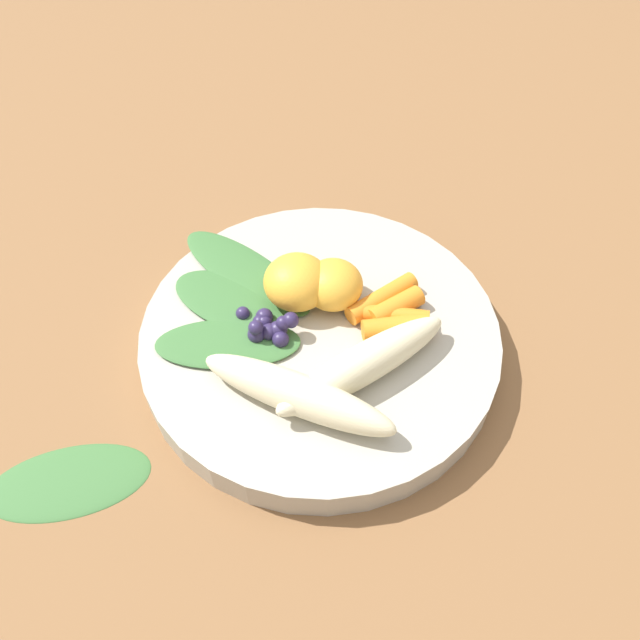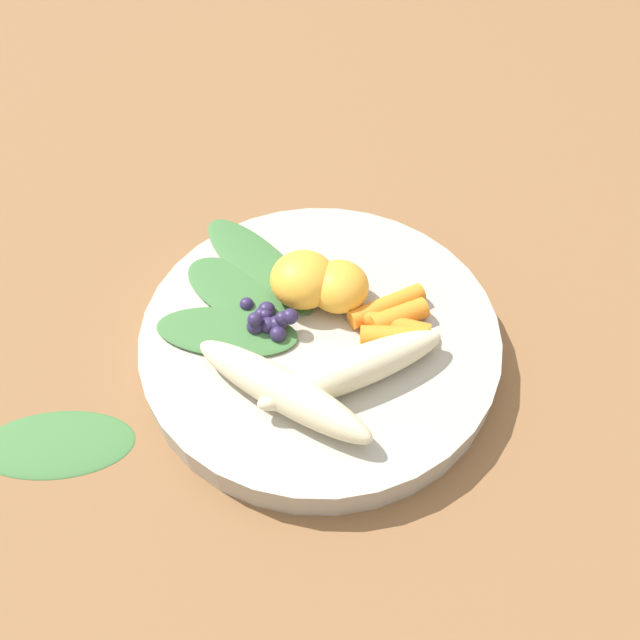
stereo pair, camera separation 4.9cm
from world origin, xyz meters
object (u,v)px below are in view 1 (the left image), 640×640
Objects in this scene: banana_peeled_right at (297,394)px; banana_peeled_left at (363,364)px; bowl at (320,339)px; orange_segment_near at (297,282)px; kale_leaf_stray at (68,481)px.

banana_peeled_left is at bearing 52.49° from banana_peeled_right.
orange_segment_near is at bearing 107.26° from bowl.
bowl is 0.05m from orange_segment_near.
banana_peeled_right reaches higher than kale_leaf_stray.
bowl reaches higher than kale_leaf_stray.
orange_segment_near is 0.22m from kale_leaf_stray.
orange_segment_near reaches higher than banana_peeled_left.
banana_peeled_left reaches higher than kale_leaf_stray.
bowl is at bearing 90.57° from banana_peeled_left.
bowl is 0.06m from banana_peeled_left.
bowl is 0.08m from banana_peeled_right.
banana_peeled_right is at bearing 174.49° from banana_peeled_left.
banana_peeled_left is 2.76× the size of orange_segment_near.
bowl is 1.92× the size of banana_peeled_right.
banana_peeled_left is 1.28× the size of kale_leaf_stray.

